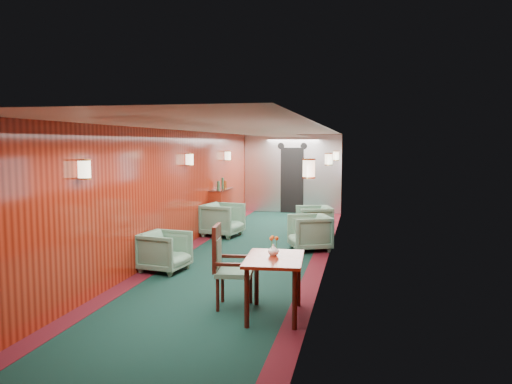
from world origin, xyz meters
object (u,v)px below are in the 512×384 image
credenza (221,208)px  armchair_right_near (310,233)px  side_chair (227,263)px  armchair_left_near (165,251)px  armchair_left_far (223,220)px  armchair_right_far (314,221)px  dining_table (274,267)px

credenza → armchair_right_near: 3.19m
side_chair → armchair_left_near: 2.18m
armchair_left_far → armchair_right_near: 2.38m
armchair_left_far → armchair_right_far: armchair_left_far is taller
armchair_left_far → armchair_right_near: size_ratio=1.07×
dining_table → armchair_left_near: dining_table is taller
side_chair → armchair_left_far: size_ratio=1.30×
credenza → side_chair: bearing=-73.3°
armchair_left_near → armchair_left_far: (0.09, 3.25, 0.05)m
dining_table → credenza: 6.45m
credenza → armchair_left_far: credenza is taller
side_chair → credenza: size_ratio=0.85×
side_chair → credenza: bearing=100.4°
credenza → armchair_left_far: (0.31, -0.95, -0.13)m
armchair_left_far → armchair_right_near: bearing=-106.5°
armchair_left_near → armchair_right_far: armchair_right_far is taller
armchair_right_near → armchair_right_far: (-0.06, 1.52, -0.00)m
armchair_left_near → armchair_right_far: size_ratio=0.95×
dining_table → credenza: size_ratio=0.81×
armchair_right_near → armchair_right_far: size_ratio=1.01×
dining_table → armchair_left_near: 2.83m
armchair_left_near → dining_table: bearing=-120.5°
credenza → armchair_left_far: size_ratio=1.53×
credenza → armchair_right_far: (2.37, -0.53, -0.16)m
armchair_right_near → armchair_right_far: armchair_right_near is taller
dining_table → armchair_left_far: armchair_left_far is taller
side_chair → armchair_right_near: (0.70, 3.71, -0.23)m
armchair_left_far → side_chair: bearing=-152.5°
dining_table → armchair_left_far: bearing=108.2°
armchair_left_far → armchair_left_near: bearing=-170.4°
dining_table → armchair_left_far: (-2.08, 5.04, -0.24)m
dining_table → side_chair: bearing=157.0°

